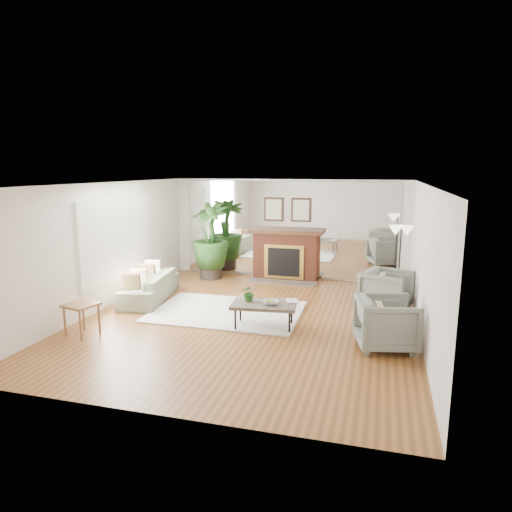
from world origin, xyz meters
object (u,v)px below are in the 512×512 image
(sofa, at_px, (149,287))
(floor_lamp, at_px, (401,237))
(armchair_back, at_px, (387,290))
(side_table, at_px, (81,309))
(armchair_front, at_px, (386,323))
(potted_ficus, at_px, (210,238))
(fireplace, at_px, (285,254))
(coffee_table, at_px, (264,305))

(sofa, relative_size, floor_lamp, 1.23)
(armchair_back, height_order, side_table, armchair_back)
(armchair_front, xyz_separation_m, side_table, (-4.93, -0.78, 0.05))
(sofa, distance_m, floor_lamp, 5.45)
(armchair_back, xyz_separation_m, potted_ficus, (-4.31, 1.60, 0.64))
(armchair_front, relative_size, potted_ficus, 0.46)
(side_table, xyz_separation_m, potted_ficus, (0.63, 4.38, 0.58))
(floor_lamp, bearing_deg, side_table, -144.37)
(fireplace, height_order, sofa, fireplace)
(fireplace, height_order, side_table, fireplace)
(armchair_front, bearing_deg, armchair_back, -13.10)
(fireplace, relative_size, potted_ficus, 1.05)
(armchair_front, bearing_deg, sofa, 60.92)
(coffee_table, relative_size, side_table, 2.04)
(sofa, height_order, armchair_back, armchair_back)
(coffee_table, xyz_separation_m, side_table, (-2.87, -1.15, 0.05))
(side_table, bearing_deg, fireplace, 62.53)
(side_table, relative_size, floor_lamp, 0.37)
(potted_ficus, bearing_deg, sofa, -104.44)
(fireplace, height_order, coffee_table, fireplace)
(armchair_back, distance_m, potted_ficus, 4.64)
(fireplace, distance_m, coffee_table, 3.66)
(coffee_table, height_order, floor_lamp, floor_lamp)
(coffee_table, bearing_deg, armchair_back, 38.22)
(potted_ficus, bearing_deg, side_table, -98.19)
(sofa, relative_size, side_table, 3.34)
(coffee_table, distance_m, potted_ficus, 3.98)
(armchair_back, xyz_separation_m, side_table, (-4.94, -2.79, 0.06))
(side_table, relative_size, potted_ficus, 0.30)
(coffee_table, bearing_deg, sofa, 159.61)
(armchair_front, relative_size, side_table, 1.53)
(side_table, bearing_deg, sofa, 88.25)
(sofa, bearing_deg, coffee_table, 60.57)
(coffee_table, relative_size, sofa, 0.61)
(armchair_back, height_order, floor_lamp, floor_lamp)
(fireplace, relative_size, sofa, 1.05)
(sofa, bearing_deg, fireplace, 127.89)
(armchair_front, height_order, potted_ficus, potted_ficus)
(coffee_table, xyz_separation_m, armchair_front, (2.06, -0.38, -0.01))
(coffee_table, distance_m, side_table, 3.09)
(coffee_table, xyz_separation_m, potted_ficus, (-2.23, 3.23, 0.63))
(armchair_front, xyz_separation_m, potted_ficus, (-4.30, 3.61, 0.64))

